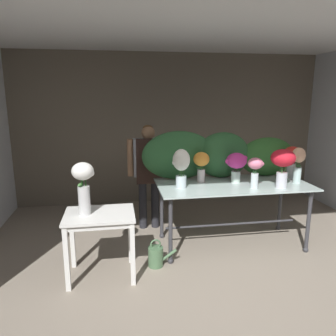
% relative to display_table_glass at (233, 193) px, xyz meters
% --- Properties ---
extents(ground_plane, '(8.38, 8.38, 0.00)m').
position_rel_display_table_glass_xyz_m(ground_plane, '(-0.49, 0.21, -0.74)').
color(ground_plane, gray).
extents(wall_back, '(5.79, 0.12, 2.76)m').
position_rel_display_table_glass_xyz_m(wall_back, '(-0.49, 2.12, 0.64)').
color(wall_back, '#706656').
rests_on(wall_back, ground).
extents(ceiling_slab, '(5.91, 3.93, 0.12)m').
position_rel_display_table_glass_xyz_m(ceiling_slab, '(-0.49, 0.21, 2.08)').
color(ceiling_slab, silver).
rests_on(ceiling_slab, wall_back).
extents(display_table_glass, '(2.00, 0.94, 0.87)m').
position_rel_display_table_glass_xyz_m(display_table_glass, '(0.00, 0.00, 0.00)').
color(display_table_glass, silver).
rests_on(display_table_glass, ground).
extents(side_table_white, '(0.76, 0.57, 0.75)m').
position_rel_display_table_glass_xyz_m(side_table_white, '(-1.72, -0.51, -0.10)').
color(side_table_white, white).
rests_on(side_table_white, ground).
extents(florist, '(0.63, 0.24, 1.58)m').
position_rel_display_table_glass_xyz_m(florist, '(-1.04, 0.78, 0.24)').
color(florist, '#232328').
rests_on(florist, ground).
extents(foliage_backdrop, '(2.21, 0.31, 0.67)m').
position_rel_display_table_glass_xyz_m(foliage_backdrop, '(-0.04, 0.35, 0.44)').
color(foliage_backdrop, '#28562D').
rests_on(foliage_backdrop, display_table_glass).
extents(vase_sunset_stock, '(0.21, 0.21, 0.41)m').
position_rel_display_table_glass_xyz_m(vase_sunset_stock, '(-0.40, 0.15, 0.38)').
color(vase_sunset_stock, silver).
rests_on(vase_sunset_stock, display_table_glass).
extents(vase_ivory_anemones, '(0.23, 0.22, 0.49)m').
position_rel_display_table_glass_xyz_m(vase_ivory_anemones, '(-0.72, -0.07, 0.42)').
color(vase_ivory_anemones, silver).
rests_on(vase_ivory_anemones, display_table_glass).
extents(vase_rosy_peonies, '(0.19, 0.19, 0.39)m').
position_rel_display_table_glass_xyz_m(vase_rosy_peonies, '(0.19, -0.24, 0.37)').
color(vase_rosy_peonies, silver).
rests_on(vase_rosy_peonies, display_table_glass).
extents(vase_magenta_snapdragons, '(0.30, 0.27, 0.40)m').
position_rel_display_table_glass_xyz_m(vase_magenta_snapdragons, '(0.06, 0.06, 0.38)').
color(vase_magenta_snapdragons, silver).
rests_on(vase_magenta_snapdragons, display_table_glass).
extents(vase_peach_freesia, '(0.17, 0.17, 0.48)m').
position_rel_display_table_glass_xyz_m(vase_peach_freesia, '(0.86, -0.09, 0.40)').
color(vase_peach_freesia, silver).
rests_on(vase_peach_freesia, display_table_glass).
extents(vase_scarlet_hydrangea, '(0.26, 0.25, 0.45)m').
position_rel_display_table_glass_xyz_m(vase_scarlet_hydrangea, '(0.92, 0.17, 0.40)').
color(vase_scarlet_hydrangea, silver).
rests_on(vase_scarlet_hydrangea, display_table_glass).
extents(vase_crimson_tulips, '(0.30, 0.30, 0.49)m').
position_rel_display_table_glass_xyz_m(vase_crimson_tulips, '(0.53, -0.27, 0.45)').
color(vase_crimson_tulips, silver).
rests_on(vase_crimson_tulips, display_table_glass).
extents(vase_white_roses_tall, '(0.24, 0.23, 0.57)m').
position_rel_display_table_glass_xyz_m(vase_white_roses_tall, '(-1.87, -0.51, 0.35)').
color(vase_white_roses_tall, silver).
rests_on(vase_white_roses_tall, side_table_white).
extents(watering_can, '(0.35, 0.18, 0.34)m').
position_rel_display_table_glass_xyz_m(watering_can, '(-1.08, -0.41, -0.61)').
color(watering_can, '#4C704C').
rests_on(watering_can, ground).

